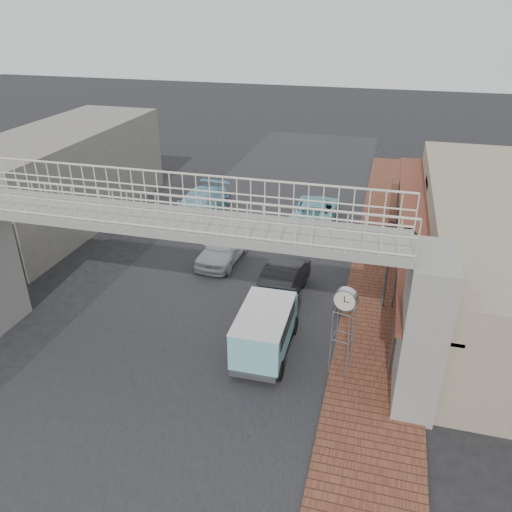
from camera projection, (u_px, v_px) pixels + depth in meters
The scene contains 15 objects.
ground at pixel (220, 299), 20.76m from camera, with size 120.00×120.00×0.00m, color black.
road_strip at pixel (220, 299), 20.76m from camera, with size 10.00×60.00×0.01m, color black.
sidewalk at pixel (383, 283), 21.82m from camera, with size 3.00×40.00×0.10m, color brown.
shophouse_row at pixel (499, 245), 20.76m from camera, with size 7.20×18.00×4.00m.
footbridge at pixel (177, 278), 15.88m from camera, with size 16.40×2.40×6.34m.
building_far_left at pixel (64, 177), 27.34m from camera, with size 5.00×14.00×5.00m, color gray.
white_hatchback at pixel (224, 246), 23.63m from camera, with size 1.65×4.10×1.40m, color silver.
dark_sedan at pixel (280, 284), 20.53m from camera, with size 1.44×4.12×1.36m, color black.
angkot_curb at pixel (315, 210), 27.73m from camera, with size 2.33×5.06×1.41m, color #74C1C9.
angkot_far at pixel (199, 205), 28.28m from camera, with size 2.13×5.23×1.52m, color #74B2C9.
angkot_van at pixel (265, 325), 17.04m from camera, with size 1.78×3.77×1.84m.
motorcycle_near at pixel (401, 226), 26.25m from camera, with size 0.55×1.58×0.83m, color black.
motorcycle_far at pixel (368, 234), 25.27m from camera, with size 0.43×1.53×0.92m, color black.
street_clock at pixel (345, 303), 15.48m from camera, with size 0.80×0.70×3.10m.
arrow_sign at pixel (413, 243), 18.86m from camera, with size 2.10×1.41×3.48m.
Camera 1 is at (6.02, -16.71, 11.00)m, focal length 35.00 mm.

